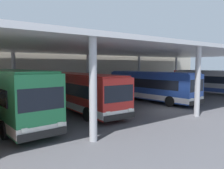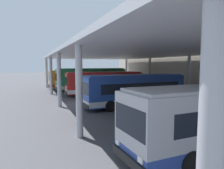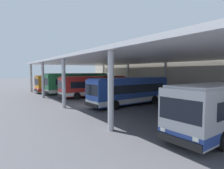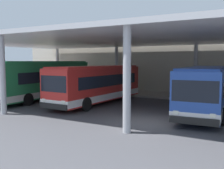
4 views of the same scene
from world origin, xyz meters
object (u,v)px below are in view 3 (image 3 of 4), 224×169
bus_nearest_bay (65,83)px  bus_second_bay (78,83)px  bus_far_bay (130,91)px  bench_waiting (174,95)px  trash_bin (194,97)px  bus_middle_bay (94,86)px

bus_nearest_bay → bus_second_bay: bearing=17.5°
bus_far_bay → bench_waiting: (0.43, 7.29, -0.99)m
trash_bin → bus_second_bay: bearing=-155.5°
bus_nearest_bay → bench_waiting: bearing=25.8°
bus_second_bay → bus_nearest_bay: bearing=-162.5°
bus_nearest_bay → bus_second_bay: bus_second_bay is taller
bus_second_bay → bench_waiting: bearing=27.7°
bus_second_bay → bus_far_bay: 14.36m
bus_nearest_bay → bus_second_bay: 3.82m
bus_middle_bay → trash_bin: bus_middle_bay is taller
bus_second_bay → bus_middle_bay: bus_second_bay is taller
bus_second_bay → bus_far_bay: (14.35, 0.47, -0.19)m
bench_waiting → bus_nearest_bay: bearing=-154.2°
bus_nearest_bay → bus_far_bay: size_ratio=1.00×
bench_waiting → trash_bin: bearing=5.2°
trash_bin → bus_nearest_bay: bearing=-156.6°
bus_second_bay → trash_bin: 19.33m
trash_bin → bench_waiting: bearing=-174.8°
bus_far_bay → bench_waiting: size_ratio=5.93×
bus_nearest_bay → bench_waiting: bus_nearest_bay is taller
bus_nearest_bay → bus_far_bay: same height
bus_nearest_bay → trash_bin: (21.19, 9.15, -0.98)m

